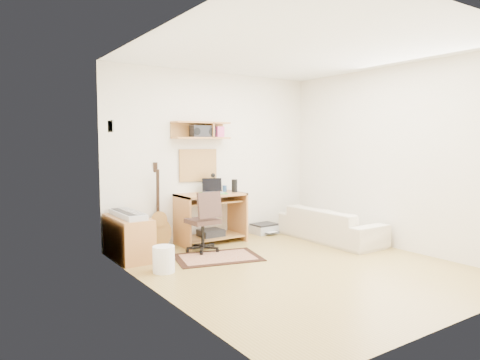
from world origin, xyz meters
TOP-DOWN VIEW (x-y plane):
  - floor at (0.00, 0.00)m, footprint 3.60×4.00m
  - ceiling at (0.00, 0.00)m, footprint 3.60×4.00m
  - back_wall at (0.00, 2.00)m, footprint 3.60×0.01m
  - left_wall at (-1.80, 0.00)m, footprint 0.01×4.00m
  - right_wall at (1.80, 0.00)m, footprint 0.01×4.00m
  - wall_shelf at (-0.30, 1.88)m, footprint 0.90×0.25m
  - cork_board at (-0.30, 1.98)m, footprint 0.64×0.03m
  - wall_photo at (-1.79, 1.50)m, footprint 0.02×0.20m
  - desk at (-0.23, 1.73)m, footprint 1.00×0.55m
  - laptop at (-0.20, 1.71)m, footprint 0.38×0.38m
  - speaker at (0.17, 1.68)m, footprint 0.09×0.09m
  - desk_lamp at (-0.08, 1.87)m, footprint 0.10×0.10m
  - pencil_cup at (0.08, 1.83)m, footprint 0.07×0.07m
  - boombox at (-0.29, 1.87)m, footprint 0.36×0.16m
  - rug at (-0.60, 0.91)m, footprint 1.25×0.98m
  - task_chair at (-0.60, 1.31)m, footprint 0.45×0.45m
  - cabinet at (-1.58, 1.55)m, footprint 0.40×0.90m
  - music_keyboard at (-1.58, 1.55)m, footprint 0.25×0.80m
  - guitar at (-1.00, 1.86)m, footprint 0.38×0.31m
  - waste_basket at (-1.45, 0.72)m, footprint 0.28×0.28m
  - printer at (0.85, 1.81)m, footprint 0.43×0.34m
  - sofa at (1.38, 0.81)m, footprint 0.50×1.73m

SIDE VIEW (x-z plane):
  - floor at x=0.00m, z-range -0.01..0.00m
  - rug at x=-0.60m, z-range 0.00..0.02m
  - printer at x=0.85m, z-range 0.01..0.16m
  - waste_basket at x=-1.45m, z-range 0.00..0.31m
  - cabinet at x=-1.58m, z-range 0.00..0.55m
  - sofa at x=1.38m, z-range 0.00..0.68m
  - desk at x=-0.23m, z-range 0.00..0.75m
  - task_chair at x=-0.60m, z-range 0.00..0.86m
  - music_keyboard at x=-1.58m, z-range 0.55..0.62m
  - guitar at x=-1.00m, z-range 0.00..1.24m
  - pencil_cup at x=0.08m, z-range 0.75..0.85m
  - speaker at x=0.17m, z-range 0.75..0.95m
  - laptop at x=-0.20m, z-range 0.75..0.98m
  - desk_lamp at x=-0.08m, z-range 0.75..1.04m
  - cork_board at x=-0.30m, z-range 0.92..1.42m
  - back_wall at x=0.00m, z-range 0.00..2.60m
  - left_wall at x=-1.80m, z-range 0.00..2.60m
  - right_wall at x=1.80m, z-range 0.00..2.60m
  - boombox at x=-0.29m, z-range 1.59..1.77m
  - wall_shelf at x=-0.30m, z-range 1.57..1.83m
  - wall_photo at x=-1.79m, z-range 1.65..1.79m
  - ceiling at x=0.00m, z-range 2.60..2.61m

